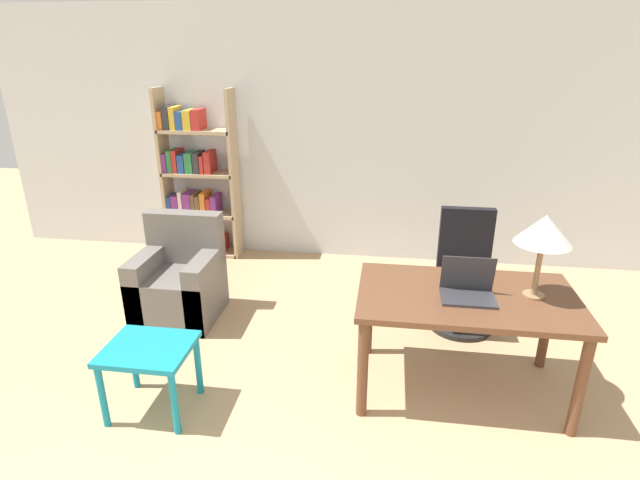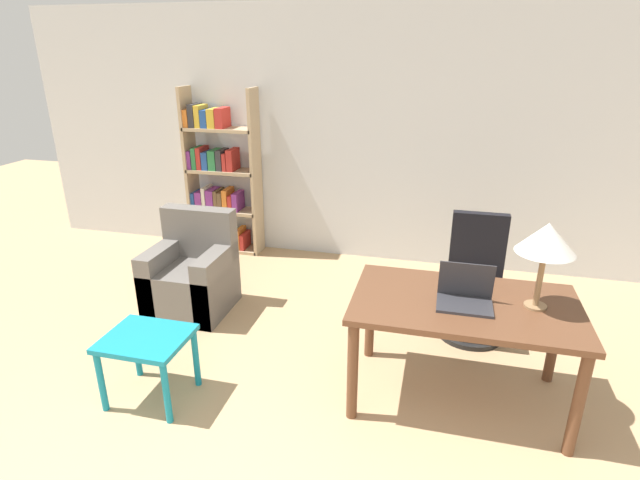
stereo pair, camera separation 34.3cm
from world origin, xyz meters
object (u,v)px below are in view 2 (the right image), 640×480
object	(u,v)px
side_table_blue	(147,347)
desk	(464,316)
laptop	(465,296)
office_chair	(474,284)
table_lamp	(547,240)
bookshelf	(219,182)
armchair	(192,278)

from	to	relation	value
side_table_blue	desk	bearing A→B (deg)	14.03
laptop	office_chair	size ratio (longest dim) A/B	0.34
table_lamp	side_table_blue	world-z (taller)	table_lamp
side_table_blue	office_chair	bearing A→B (deg)	34.01
desk	bookshelf	world-z (taller)	bookshelf
bookshelf	armchair	bearing A→B (deg)	-75.99
table_lamp	bookshelf	world-z (taller)	bookshelf
laptop	table_lamp	world-z (taller)	table_lamp
side_table_blue	armchair	size ratio (longest dim) A/B	0.60
armchair	side_table_blue	bearing A→B (deg)	-75.29
desk	armchair	xyz separation A→B (m)	(-2.33, 0.72, -0.33)
laptop	side_table_blue	xyz separation A→B (m)	(-2.00, -0.47, -0.40)
laptop	bookshelf	world-z (taller)	bookshelf
laptop	table_lamp	xyz separation A→B (m)	(0.43, 0.07, 0.39)
desk	side_table_blue	size ratio (longest dim) A/B	2.63
table_lamp	office_chair	xyz separation A→B (m)	(-0.30, 0.90, -0.76)
laptop	table_lamp	size ratio (longest dim) A/B	0.61
desk	side_table_blue	bearing A→B (deg)	-165.97
armchair	table_lamp	bearing A→B (deg)	-13.95
desk	bookshelf	size ratio (longest dim) A/B	0.77
laptop	side_table_blue	world-z (taller)	laptop
office_chair	bookshelf	distance (m)	3.08
armchair	bookshelf	distance (m)	1.55
office_chair	side_table_blue	world-z (taller)	office_chair
desk	office_chair	bearing A→B (deg)	82.60
desk	laptop	bearing A→B (deg)	-104.03
desk	bookshelf	distance (m)	3.44
laptop	bookshelf	xyz separation A→B (m)	(-2.68, 2.18, 0.02)
side_table_blue	armchair	world-z (taller)	armchair
office_chair	side_table_blue	distance (m)	2.57
laptop	table_lamp	distance (m)	0.59
desk	laptop	xyz separation A→B (m)	(-0.01, -0.03, 0.16)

